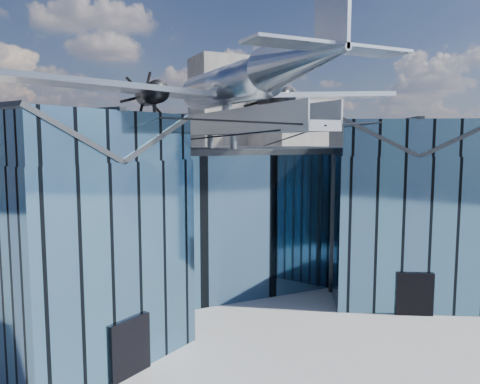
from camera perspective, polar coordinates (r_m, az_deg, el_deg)
name	(u,v)px	position (r m, az deg, el deg)	size (l,w,h in m)	color
ground_plane	(254,312)	(29.44, 1.72, -14.46)	(120.00, 120.00, 0.00)	gray
museum	(217,210)	(33.19, -2.83, -2.21)	(32.88, 24.50, 17.60)	teal
bg_towers	(116,144)	(76.30, -14.84, 5.72)	(77.00, 24.50, 26.00)	gray
tree_side_e	(430,208)	(47.76, 22.16, -1.79)	(3.96, 3.96, 6.10)	#361F15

